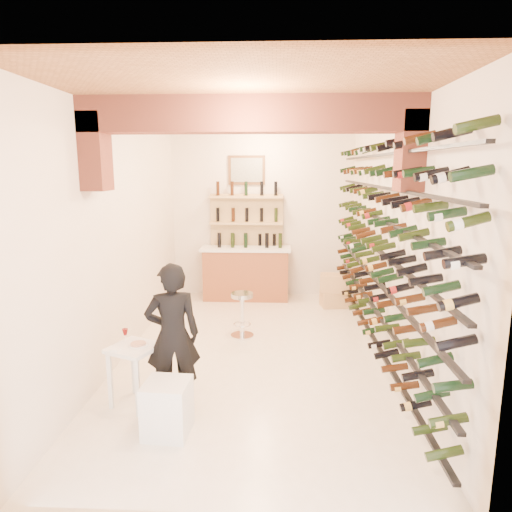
{
  "coord_description": "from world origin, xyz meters",
  "views": [
    {
      "loc": [
        0.28,
        -5.76,
        2.49
      ],
      "look_at": [
        0.0,
        0.3,
        1.3
      ],
      "focal_mm": 31.61,
      "sensor_mm": 36.0,
      "label": 1
    }
  ],
  "objects_px": {
    "wine_rack": "(374,243)",
    "white_stool": "(167,408)",
    "back_counter": "(246,272)",
    "chrome_barstool": "(242,311)",
    "person": "(173,336)",
    "tasting_table": "(134,357)",
    "crate_lower": "(334,299)"
  },
  "relations": [
    {
      "from": "white_stool",
      "to": "crate_lower",
      "type": "distance_m",
      "value": 4.6
    },
    {
      "from": "chrome_barstool",
      "to": "crate_lower",
      "type": "xyz_separation_m",
      "value": [
        1.57,
        1.56,
        -0.25
      ]
    },
    {
      "from": "person",
      "to": "tasting_table",
      "type": "bearing_deg",
      "value": -14.38
    },
    {
      "from": "wine_rack",
      "to": "tasting_table",
      "type": "relative_size",
      "value": 7.16
    },
    {
      "from": "wine_rack",
      "to": "white_stool",
      "type": "xyz_separation_m",
      "value": [
        -2.27,
        -1.9,
        -1.29
      ]
    },
    {
      "from": "white_stool",
      "to": "person",
      "type": "distance_m",
      "value": 0.74
    },
    {
      "from": "wine_rack",
      "to": "tasting_table",
      "type": "xyz_separation_m",
      "value": [
        -2.74,
        -1.38,
        -1.01
      ]
    },
    {
      "from": "tasting_table",
      "to": "person",
      "type": "distance_m",
      "value": 0.48
    },
    {
      "from": "tasting_table",
      "to": "chrome_barstool",
      "type": "relative_size",
      "value": 1.18
    },
    {
      "from": "back_counter",
      "to": "person",
      "type": "distance_m",
      "value": 4.06
    },
    {
      "from": "back_counter",
      "to": "wine_rack",
      "type": "bearing_deg",
      "value": -55.34
    },
    {
      "from": "wine_rack",
      "to": "back_counter",
      "type": "bearing_deg",
      "value": 124.66
    },
    {
      "from": "wine_rack",
      "to": "chrome_barstool",
      "type": "bearing_deg",
      "value": 160.09
    },
    {
      "from": "back_counter",
      "to": "white_stool",
      "type": "xyz_separation_m",
      "value": [
        -0.44,
        -4.55,
        -0.27
      ]
    },
    {
      "from": "white_stool",
      "to": "chrome_barstool",
      "type": "xyz_separation_m",
      "value": [
        0.52,
        2.54,
        0.13
      ]
    },
    {
      "from": "wine_rack",
      "to": "person",
      "type": "relative_size",
      "value": 3.68
    },
    {
      "from": "person",
      "to": "white_stool",
      "type": "bearing_deg",
      "value": 79.94
    },
    {
      "from": "back_counter",
      "to": "person",
      "type": "relative_size",
      "value": 1.1
    },
    {
      "from": "tasting_table",
      "to": "chrome_barstool",
      "type": "distance_m",
      "value": 2.25
    },
    {
      "from": "chrome_barstool",
      "to": "tasting_table",
      "type": "bearing_deg",
      "value": -115.96
    },
    {
      "from": "crate_lower",
      "to": "tasting_table",
      "type": "bearing_deg",
      "value": -125.44
    },
    {
      "from": "chrome_barstool",
      "to": "crate_lower",
      "type": "relative_size",
      "value": 1.41
    },
    {
      "from": "white_stool",
      "to": "chrome_barstool",
      "type": "distance_m",
      "value": 2.59
    },
    {
      "from": "back_counter",
      "to": "chrome_barstool",
      "type": "relative_size",
      "value": 2.52
    },
    {
      "from": "wine_rack",
      "to": "crate_lower",
      "type": "bearing_deg",
      "value": 94.87
    },
    {
      "from": "white_stool",
      "to": "chrome_barstool",
      "type": "height_order",
      "value": "chrome_barstool"
    },
    {
      "from": "wine_rack",
      "to": "white_stool",
      "type": "height_order",
      "value": "wine_rack"
    },
    {
      "from": "crate_lower",
      "to": "back_counter",
      "type": "bearing_deg",
      "value": 164.75
    },
    {
      "from": "wine_rack",
      "to": "back_counter",
      "type": "relative_size",
      "value": 3.35
    },
    {
      "from": "tasting_table",
      "to": "chrome_barstool",
      "type": "xyz_separation_m",
      "value": [
        0.98,
        2.02,
        -0.15
      ]
    },
    {
      "from": "wine_rack",
      "to": "white_stool",
      "type": "bearing_deg",
      "value": -140.02
    },
    {
      "from": "tasting_table",
      "to": "person",
      "type": "bearing_deg",
      "value": 24.67
    }
  ]
}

